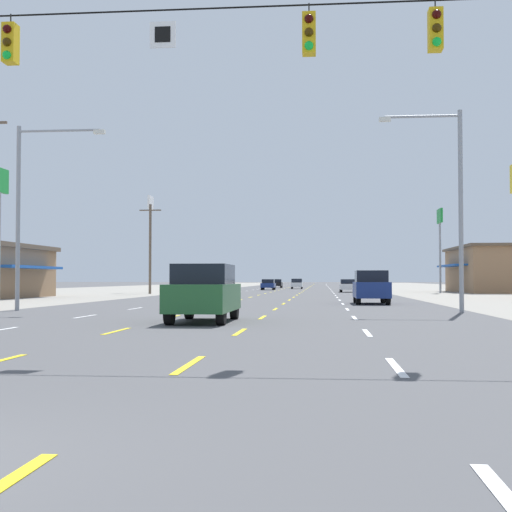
{
  "coord_description": "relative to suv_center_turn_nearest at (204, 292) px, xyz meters",
  "views": [
    {
      "loc": [
        4.02,
        -4.95,
        1.47
      ],
      "look_at": [
        -0.62,
        44.64,
        3.11
      ],
      "focal_mm": 49.41,
      "sensor_mm": 36.0,
      "label": 1
    }
  ],
  "objects": [
    {
      "name": "suv_far_right_near",
      "position": [
        6.97,
        18.48,
        0.0
      ],
      "size": [
        1.98,
        4.9,
        1.98
      ],
      "color": "navy",
      "rests_on": "ground"
    },
    {
      "name": "sedan_inner_left_midfar",
      "position": [
        -3.28,
        72.35,
        -0.27
      ],
      "size": [
        1.8,
        4.5,
        1.46
      ],
      "color": "navy",
      "rests_on": "ground"
    },
    {
      "name": "signal_span_wire",
      "position": [
        0.05,
        -8.38,
        4.07
      ],
      "size": [
        26.09,
        0.53,
        8.72
      ],
      "color": "brown",
      "rests_on": "ground"
    },
    {
      "name": "pole_sign_right_row_2",
      "position": [
        16.66,
        52.72,
        5.95
      ],
      "size": [
        0.24,
        2.52,
        9.0
      ],
      "color": "gray",
      "rests_on": "ground"
    },
    {
      "name": "storefront_right_row_2",
      "position": [
        24.67,
        56.68,
        1.55
      ],
      "size": [
        12.59,
        16.72,
        5.12
      ],
      "color": "#8C6B4C",
      "rests_on": "ground"
    },
    {
      "name": "sedan_inner_left_farther",
      "position": [
        -3.56,
        95.0,
        -0.27
      ],
      "size": [
        1.8,
        4.5,
        1.46
      ],
      "color": "black",
      "rests_on": "ground"
    },
    {
      "name": "utility_pole_left_row_1",
      "position": [
        -13.06,
        45.03,
        3.66
      ],
      "size": [
        2.2,
        0.26,
        8.98
      ],
      "color": "brown",
      "rests_on": "ground"
    },
    {
      "name": "hatchback_center_turn_far",
      "position": [
        0.25,
        83.67,
        -0.24
      ],
      "size": [
        1.72,
        3.9,
        1.54
      ],
      "color": "white",
      "rests_on": "ground"
    },
    {
      "name": "ground_plane",
      "position": [
        0.02,
        46.98,
        -1.03
      ],
      "size": [
        572.0,
        572.0,
        0.0
      ],
      "primitive_type": "plane",
      "color": "#4C4C4F"
    },
    {
      "name": "lane_markings",
      "position": [
        0.02,
        85.48,
        -1.02
      ],
      "size": [
        10.64,
        227.6,
        0.01
      ],
      "color": "white",
      "rests_on": "ground"
    },
    {
      "name": "lot_apron_left",
      "position": [
        -24.73,
        46.98,
        -1.02
      ],
      "size": [
        28.0,
        440.0,
        0.01
      ],
      "primitive_type": "cube",
      "color": "gray",
      "rests_on": "ground"
    },
    {
      "name": "streetlight_right_row_0",
      "position": [
        9.8,
        7.72,
        4.16
      ],
      "size": [
        3.65,
        0.26,
        8.98
      ],
      "color": "gray",
      "rests_on": "ground"
    },
    {
      "name": "sedan_far_right_mid",
      "position": [
        6.96,
        56.11,
        -0.27
      ],
      "size": [
        1.8,
        4.5,
        1.46
      ],
      "color": "white",
      "rests_on": "ground"
    },
    {
      "name": "pole_sign_left_row_2",
      "position": [
        -14.82,
        52.24,
        6.74
      ],
      "size": [
        0.24,
        1.83,
        10.69
      ],
      "color": "gray",
      "rests_on": "ground"
    },
    {
      "name": "streetlight_left_row_0",
      "position": [
        -9.65,
        7.72,
        4.07
      ],
      "size": [
        4.24,
        0.26,
        8.67
      ],
      "color": "gray",
      "rests_on": "ground"
    },
    {
      "name": "suv_center_turn_nearest",
      "position": [
        0.0,
        0.0,
        0.0
      ],
      "size": [
        1.98,
        4.9,
        1.98
      ],
      "color": "#235B2D",
      "rests_on": "ground"
    }
  ]
}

